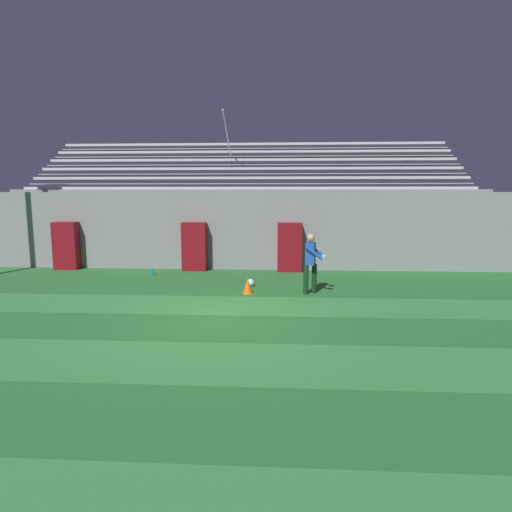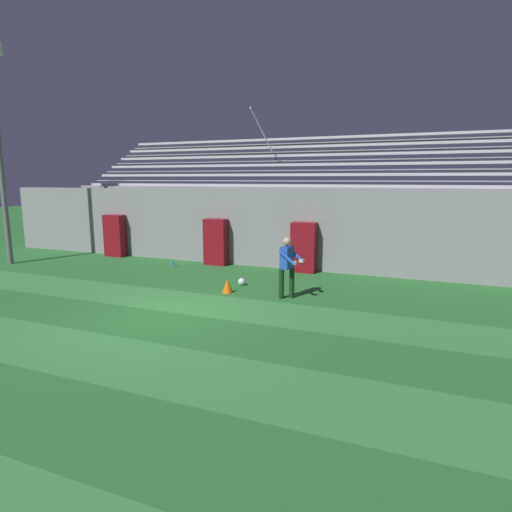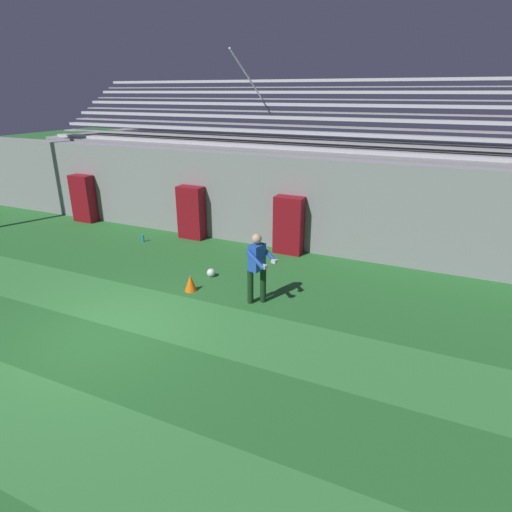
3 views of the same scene
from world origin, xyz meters
TOP-DOWN VIEW (x-y plane):
  - ground_plane at (0.00, 0.00)m, footprint 80.00×80.00m
  - turf_stripe_mid at (0.00, -2.40)m, footprint 28.00×1.80m
  - turf_stripe_far at (0.00, 1.20)m, footprint 28.00×1.80m
  - back_wall at (0.00, 6.50)m, footprint 24.00×0.60m
  - padding_pillar_gate_left at (-1.70, 5.95)m, footprint 0.86×0.44m
  - padding_pillar_gate_right at (1.70, 5.95)m, footprint 0.86×0.44m
  - padding_pillar_far_left at (-6.43, 5.95)m, footprint 0.86×0.44m
  - bleacher_stand at (-0.00, 9.19)m, footprint 18.00×4.75m
  - goalkeeper at (2.22, 2.58)m, footprint 0.64×0.65m
  - soccer_ball at (0.49, 3.41)m, footprint 0.22×0.22m
  - traffic_cone at (0.48, 2.46)m, footprint 0.30×0.30m
  - water_bottle at (-2.95, 4.93)m, footprint 0.07×0.07m

SIDE VIEW (x-z plane):
  - ground_plane at x=0.00m, z-range 0.00..0.00m
  - turf_stripe_mid at x=0.00m, z-range 0.00..0.01m
  - turf_stripe_far at x=0.00m, z-range 0.00..0.01m
  - soccer_ball at x=0.49m, z-range 0.00..0.22m
  - water_bottle at x=-2.95m, z-range 0.00..0.24m
  - traffic_cone at x=0.48m, z-range 0.00..0.42m
  - padding_pillar_gate_left at x=-1.70m, z-range 0.00..1.73m
  - padding_pillar_gate_right at x=1.70m, z-range 0.00..1.73m
  - padding_pillar_far_left at x=-6.43m, z-range 0.00..1.73m
  - goalkeeper at x=2.22m, z-range 0.12..1.79m
  - back_wall at x=0.00m, z-range 0.00..2.80m
  - bleacher_stand at x=0.00m, z-range -1.40..4.42m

